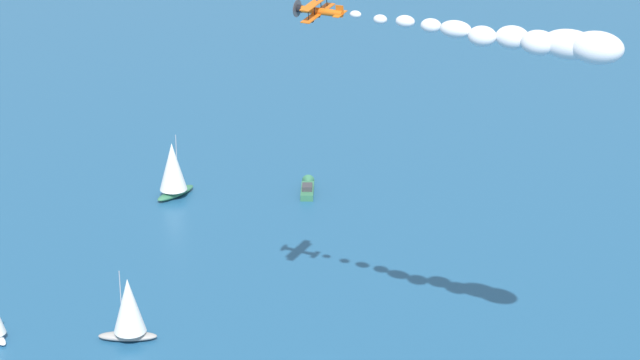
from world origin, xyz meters
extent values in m
cube|color=#33704C|center=(49.07, 45.63, 0.61)|extent=(7.39, 6.69, 1.21)
cone|color=#33704C|center=(52.65, 48.57, 0.61)|extent=(3.04, 3.10, 2.42)
cube|color=#38383D|center=(48.63, 45.27, 1.67)|extent=(3.28, 3.18, 0.91)
ellipsoid|color=#9E9993|center=(-11.82, 27.87, 0.62)|extent=(7.61, 8.34, 1.24)
cylinder|color=#B2B2B7|center=(-12.25, 28.37, 6.32)|extent=(0.14, 0.14, 10.17)
cone|color=white|center=(-11.54, 27.53, 5.81)|extent=(6.85, 6.85, 8.64)
ellipsoid|color=#33704C|center=(31.73, 64.01, 0.67)|extent=(9.69, 3.26, 1.34)
cylinder|color=#B2B2B7|center=(32.44, 64.05, 6.82)|extent=(0.14, 0.14, 10.97)
cone|color=white|center=(31.25, 63.98, 6.27)|extent=(5.56, 5.56, 9.32)
cylinder|color=orange|center=(0.00, 0.00, 52.64)|extent=(2.42, 6.46, 1.02)
cylinder|color=black|center=(-0.65, 2.83, 52.64)|extent=(1.24, 0.84, 1.14)
cylinder|color=#4C4C51|center=(-0.74, 3.24, 52.64)|extent=(2.54, 0.63, 2.60)
cube|color=orange|center=(-0.03, 0.30, 52.37)|extent=(7.26, 2.87, 1.11)
cube|color=orange|center=(-0.25, 0.25, 53.98)|extent=(7.26, 2.87, 1.11)
cylinder|color=black|center=(-2.57, -0.28, 52.83)|extent=(0.34, 0.17, 1.62)
cylinder|color=black|center=(-1.01, 0.08, 53.05)|extent=(0.34, 0.17, 1.62)
cylinder|color=black|center=(0.73, 0.48, 53.30)|extent=(0.34, 0.17, 1.62)
cylinder|color=black|center=(2.29, 0.83, 53.52)|extent=(0.34, 0.17, 1.62)
cube|color=orange|center=(0.56, -2.79, 53.19)|extent=(0.50, 1.13, 1.20)
cube|color=orange|center=(0.64, -2.78, 52.64)|extent=(2.63, 1.43, 0.42)
cylinder|color=black|center=(-0.91, 0.61, 51.53)|extent=(0.33, 0.63, 0.61)
cylinder|color=black|center=(0.82, 1.01, 51.78)|extent=(0.33, 0.63, 0.61)
ellipsoid|color=silver|center=(1.36, -4.75, 52.77)|extent=(1.51, 1.76, 1.06)
ellipsoid|color=silver|center=(2.11, -8.13, 52.54)|extent=(1.90, 2.10, 1.35)
ellipsoid|color=silver|center=(2.77, -11.53, 52.73)|extent=(2.46, 2.87, 1.72)
ellipsoid|color=silver|center=(3.55, -14.91, 52.61)|extent=(2.81, 3.10, 2.01)
ellipsoid|color=silver|center=(3.78, -18.41, 52.72)|extent=(3.59, 4.54, 2.44)
ellipsoid|color=silver|center=(4.49, -21.80, 52.29)|extent=(3.94, 4.18, 2.86)
ellipsoid|color=silver|center=(6.19, -24.96, 52.36)|extent=(4.48, 4.88, 3.22)
ellipsoid|color=silver|center=(6.35, -28.48, 52.30)|extent=(4.72, 5.09, 3.40)
ellipsoid|color=silver|center=(7.85, -31.68, 52.37)|extent=(5.94, 7.53, 4.03)
ellipsoid|color=silver|center=(8.14, -35.17, 52.54)|extent=(6.25, 7.32, 4.38)
camera|label=1|loc=(-119.06, -102.89, 91.86)|focal=70.78mm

